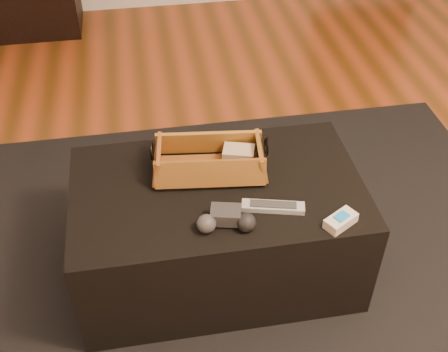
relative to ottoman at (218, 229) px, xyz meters
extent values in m
cube|color=brown|center=(0.23, -0.25, -0.23)|extent=(5.00, 5.50, 0.01)
cube|color=black|center=(0.00, -0.05, -0.22)|extent=(2.60, 2.00, 0.01)
cube|color=black|center=(0.00, 0.00, 0.00)|extent=(1.00, 0.60, 0.42)
cube|color=black|center=(-0.03, 0.07, 0.23)|extent=(0.21, 0.05, 0.02)
cube|color=#C5AE89|center=(0.09, 0.10, 0.25)|extent=(0.12, 0.10, 0.06)
cube|color=#A65E25|center=(-0.01, 0.08, 0.22)|extent=(0.36, 0.20, 0.01)
cube|color=#B06D27|center=(0.00, 0.17, 0.27)|extent=(0.37, 0.08, 0.10)
cube|color=#915420|center=(-0.02, 0.00, 0.27)|extent=(0.37, 0.08, 0.10)
cube|color=#976422|center=(0.17, 0.06, 0.27)|extent=(0.05, 0.19, 0.10)
cube|color=brown|center=(-0.19, 0.10, 0.27)|extent=(0.05, 0.19, 0.10)
torus|color=black|center=(0.18, 0.06, 0.31)|extent=(0.02, 0.07, 0.07)
torus|color=black|center=(-0.21, 0.10, 0.31)|extent=(0.02, 0.07, 0.07)
cube|color=#272629|center=(0.00, -0.17, 0.24)|extent=(0.11, 0.09, 0.05)
sphere|color=#333336|center=(-0.07, -0.20, 0.24)|extent=(0.07, 0.07, 0.06)
sphere|color=black|center=(0.06, -0.21, 0.24)|extent=(0.07, 0.07, 0.06)
cube|color=#ADB0B5|center=(0.16, -0.14, 0.22)|extent=(0.21, 0.09, 0.02)
cube|color=#2C2C2E|center=(0.16, -0.14, 0.23)|extent=(0.15, 0.07, 0.00)
cube|color=beige|center=(0.35, -0.24, 0.23)|extent=(0.12, 0.10, 0.03)
cube|color=#1C85EE|center=(0.35, -0.24, 0.25)|extent=(0.06, 0.05, 0.01)
camera|label=1|loc=(-0.21, -1.41, 1.49)|focal=45.00mm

